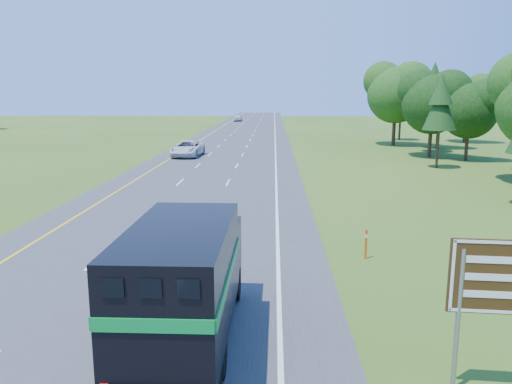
# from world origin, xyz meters

# --- Properties ---
(road) EXTENTS (15.00, 260.00, 0.04)m
(road) POSITION_xyz_m (0.00, 50.00, 0.02)
(road) COLOR #38383A
(road) RESTS_ON ground
(lane_markings) EXTENTS (11.15, 260.00, 0.01)m
(lane_markings) POSITION_xyz_m (0.00, 50.00, 0.04)
(lane_markings) COLOR yellow
(lane_markings) RESTS_ON road
(horse_truck) EXTENTS (2.51, 7.73, 3.41)m
(horse_truck) POSITION_xyz_m (3.03, 3.95, 1.87)
(horse_truck) COLOR black
(horse_truck) RESTS_ON road
(white_suv) EXTENTS (3.20, 6.28, 1.70)m
(white_suv) POSITION_xyz_m (-4.00, 45.05, 0.89)
(white_suv) COLOR silver
(white_suv) RESTS_ON road
(far_car) EXTENTS (2.14, 4.92, 1.65)m
(far_car) POSITION_xyz_m (-3.72, 117.42, 0.87)
(far_car) COLOR #BABBC2
(far_car) RESTS_ON road
(exit_sign) EXTENTS (2.35, 0.26, 3.98)m
(exit_sign) POSITION_xyz_m (10.32, 2.11, 2.58)
(exit_sign) COLOR gray
(exit_sign) RESTS_ON ground
(delineator) EXTENTS (0.10, 0.06, 1.23)m
(delineator) POSITION_xyz_m (9.08, 11.43, 0.66)
(delineator) COLOR #E0470B
(delineator) RESTS_ON ground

